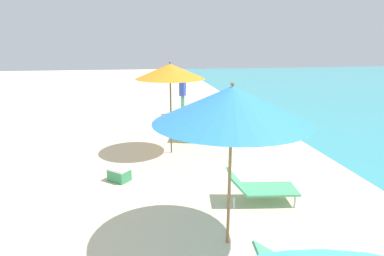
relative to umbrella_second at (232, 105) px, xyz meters
The scene contains 7 objects.
umbrella_second is the anchor object (origin of this frame).
lounger_second_shoreside 2.59m from the umbrella_second, 51.50° to the left, with size 1.49×0.82×0.66m.
umbrella_farthest 4.70m from the umbrella_second, 95.91° to the left, with size 1.99×1.99×2.69m.
lounger_farthest_shoreside 6.09m from the umbrella_second, 85.61° to the left, with size 1.51×0.90×0.50m.
person_walking_near 9.90m from the umbrella_second, 86.89° to the left, with size 0.35×0.42×1.78m.
beach_ball 8.54m from the umbrella_second, 67.83° to the left, with size 0.26×0.26×0.26m, color #3FB266.
cooler_box 4.04m from the umbrella_second, 124.15° to the left, with size 0.60×0.58×0.33m.
Camera 1 is at (-0.85, -0.17, 3.23)m, focal length 30.41 mm.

